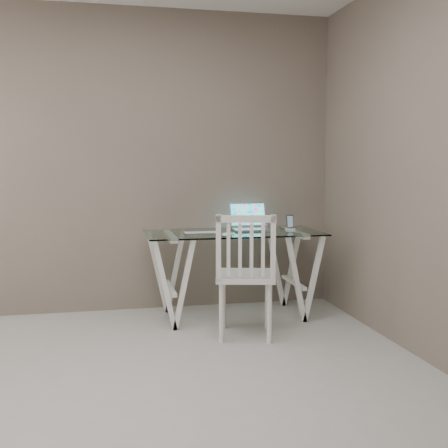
% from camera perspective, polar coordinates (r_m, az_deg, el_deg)
% --- Properties ---
extents(room, '(4.50, 4.52, 2.71)m').
position_cam_1_polar(room, '(2.90, -11.54, 13.64)').
color(room, '#A9A6A2').
rests_on(room, ground).
extents(desk, '(1.50, 0.70, 0.75)m').
position_cam_1_polar(desk, '(4.88, 0.98, -5.05)').
color(desk, silver).
rests_on(desk, ground).
extents(chair, '(0.53, 0.53, 0.96)m').
position_cam_1_polar(chair, '(4.24, 2.20, -4.71)').
color(chair, silver).
rests_on(chair, ground).
extents(laptop, '(0.35, 0.32, 0.24)m').
position_cam_1_polar(laptop, '(5.01, 2.70, 0.11)').
color(laptop, silver).
rests_on(laptop, desk).
extents(keyboard, '(0.30, 0.13, 0.01)m').
position_cam_1_polar(keyboard, '(4.72, -2.29, -0.90)').
color(keyboard, silver).
rests_on(keyboard, desk).
extents(mouse, '(0.10, 0.06, 0.03)m').
position_cam_1_polar(mouse, '(4.53, 0.38, -1.06)').
color(mouse, white).
rests_on(mouse, desk).
extents(phone_dock, '(0.07, 0.07, 0.13)m').
position_cam_1_polar(phone_dock, '(5.00, 6.73, -0.17)').
color(phone_dock, white).
rests_on(phone_dock, desk).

